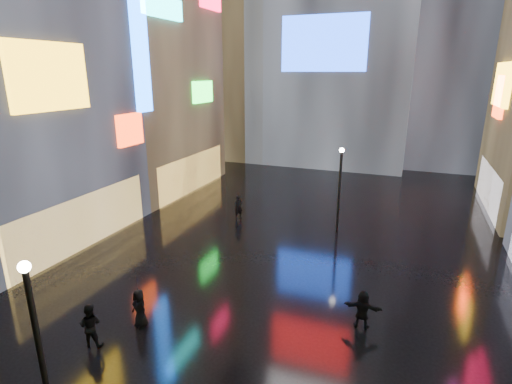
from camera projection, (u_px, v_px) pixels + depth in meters
The scene contains 10 objects.
ground at pixel (304, 235), 24.15m from camera, with size 140.00×140.00×0.00m, color black.
building_left_far at pixel (133, 52), 31.88m from camera, with size 10.28×12.00×22.00m.
tower_flank_left at pixel (237, 39), 44.87m from camera, with size 10.00×10.00×26.00m, color black.
lamp_near at pixel (38, 342), 10.11m from camera, with size 0.30×0.30×5.20m.
lamp_far at pixel (340, 185), 24.15m from camera, with size 0.30×0.30×5.20m.
pedestrian_1 at pixel (90, 325), 14.23m from camera, with size 0.81×0.63×1.66m, color black.
pedestrian_4 at pixel (140, 308), 15.38m from camera, with size 0.75×0.49×1.54m, color black.
pedestrian_5 at pixel (362, 310), 15.26m from camera, with size 1.44×0.46×1.55m, color black.
pedestrian_6 at pixel (239, 207), 26.67m from camera, with size 0.60×0.39×1.63m, color black.
umbrella_2 at pixel (137, 281), 15.04m from camera, with size 0.87×0.89×0.80m, color black.
Camera 1 is at (5.41, -1.89, 9.51)m, focal length 28.00 mm.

